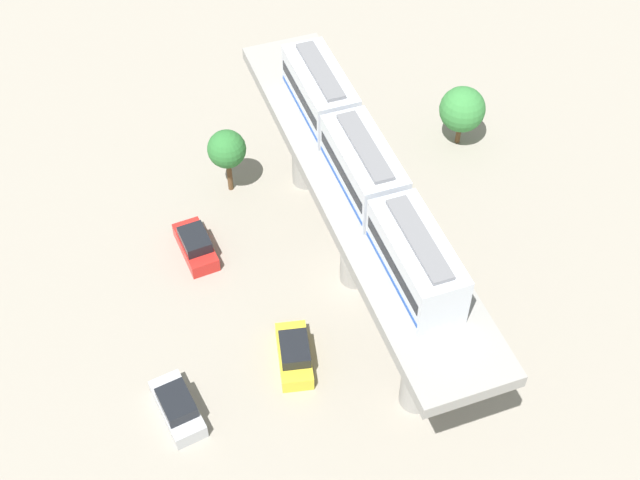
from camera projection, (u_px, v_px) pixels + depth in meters
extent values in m
plane|color=gray|center=(355.00, 278.00, 53.10)|extent=(120.00, 120.00, 0.00)
cylinder|color=#999691|center=(305.00, 140.00, 56.19)|extent=(1.90, 1.90, 7.54)
cylinder|color=#999691|center=(357.00, 238.00, 50.29)|extent=(1.90, 1.90, 7.54)
cylinder|color=#999691|center=(421.00, 362.00, 44.40)|extent=(1.90, 1.90, 7.54)
cube|color=#999691|center=(359.00, 188.00, 47.19)|extent=(5.20, 28.85, 0.80)
cube|color=silver|center=(320.00, 93.00, 49.84)|extent=(2.60, 6.60, 3.00)
cube|color=black|center=(320.00, 89.00, 49.65)|extent=(2.64, 6.07, 0.70)
cube|color=#1947B2|center=(320.00, 103.00, 50.40)|extent=(2.64, 6.34, 0.24)
cube|color=slate|center=(320.00, 71.00, 48.63)|extent=(1.10, 5.61, 0.24)
cube|color=silver|center=(363.00, 169.00, 45.47)|extent=(2.60, 6.60, 3.00)
cube|color=black|center=(364.00, 165.00, 45.29)|extent=(2.64, 6.07, 0.70)
cube|color=#1947B2|center=(363.00, 179.00, 46.03)|extent=(2.64, 6.34, 0.24)
cube|color=slate|center=(365.00, 146.00, 44.27)|extent=(1.10, 5.61, 0.24)
cube|color=silver|center=(416.00, 261.00, 41.10)|extent=(2.60, 6.60, 3.00)
cube|color=black|center=(417.00, 257.00, 40.92)|extent=(2.64, 6.07, 0.70)
cube|color=#1947B2|center=(415.00, 270.00, 41.66)|extent=(2.64, 6.34, 0.24)
cube|color=slate|center=(419.00, 239.00, 39.90)|extent=(1.10, 5.61, 0.24)
cube|color=red|center=(196.00, 247.00, 54.15)|extent=(2.13, 4.33, 1.00)
cube|color=black|center=(195.00, 240.00, 53.40)|extent=(1.82, 2.42, 0.76)
cube|color=yellow|center=(294.00, 356.00, 48.56)|extent=(2.64, 4.48, 1.00)
cube|color=black|center=(295.00, 349.00, 47.81)|extent=(2.09, 2.59, 0.76)
cube|color=#B2B5BA|center=(178.00, 409.00, 46.23)|extent=(2.40, 4.42, 1.00)
cube|color=black|center=(177.00, 403.00, 45.48)|extent=(1.96, 2.52, 0.76)
cylinder|color=brown|center=(459.00, 131.00, 60.91)|extent=(0.36, 0.36, 2.14)
sphere|color=#38843D|center=(462.00, 109.00, 59.45)|extent=(3.27, 3.27, 3.27)
cylinder|color=brown|center=(229.00, 173.00, 57.35)|extent=(0.36, 0.36, 2.95)
sphere|color=#2D7233|center=(227.00, 149.00, 55.72)|extent=(2.60, 2.60, 2.60)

